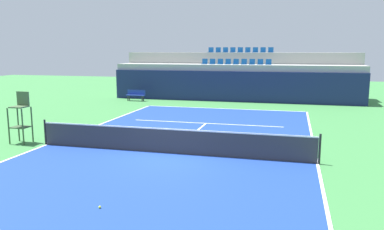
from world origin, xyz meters
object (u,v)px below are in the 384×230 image
umpire_chair (21,116)px  tennis_ball_0 (100,207)px  player_bench (136,94)px  tennis_net (170,141)px

umpire_chair → tennis_ball_0: (6.62, -5.53, -1.14)m
umpire_chair → player_bench: size_ratio=1.47×
tennis_net → umpire_chair: 6.73m
tennis_ball_0 → player_bench: bearing=110.5°
tennis_ball_0 → tennis_net: bearing=89.2°
tennis_net → tennis_ball_0: tennis_net is taller
umpire_chair → tennis_net: bearing=-0.5°
tennis_net → tennis_ball_0: 5.49m
tennis_net → umpire_chair: (-6.70, 0.06, 0.68)m
tennis_net → tennis_ball_0: (-0.08, -5.47, -0.47)m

